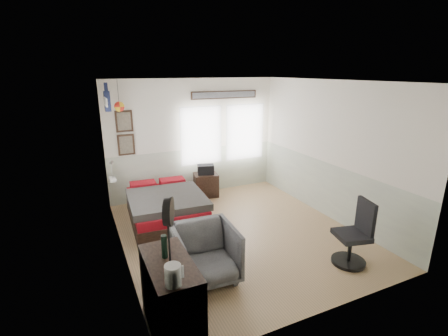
{
  "coord_description": "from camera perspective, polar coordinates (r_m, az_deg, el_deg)",
  "views": [
    {
      "loc": [
        -2.47,
        -4.75,
        2.87
      ],
      "look_at": [
        -0.1,
        0.4,
        1.15
      ],
      "focal_mm": 26.0,
      "sensor_mm": 36.0,
      "label": 1
    }
  ],
  "objects": [
    {
      "name": "armchair",
      "position": [
        4.72,
        -3.28,
        -14.77
      ],
      "size": [
        0.89,
        0.92,
        0.79
      ],
      "primitive_type": "imported",
      "rotation": [
        0.0,
        0.0,
        -0.06
      ],
      "color": "slate",
      "rests_on": "ground_plane"
    },
    {
      "name": "room_shell",
      "position": [
        5.63,
        1.11,
        3.96
      ],
      "size": [
        4.02,
        4.52,
        2.71
      ],
      "color": "white",
      "rests_on": "ground_plane"
    },
    {
      "name": "nightstand",
      "position": [
        7.67,
        -3.19,
        -2.98
      ],
      "size": [
        0.61,
        0.53,
        0.54
      ],
      "primitive_type": "cube",
      "rotation": [
        0.0,
        0.0,
        -0.19
      ],
      "color": "black",
      "rests_on": "ground_plane"
    },
    {
      "name": "black_bag",
      "position": [
        7.55,
        -3.23,
        -0.26
      ],
      "size": [
        0.43,
        0.34,
        0.22
      ],
      "primitive_type": "cube",
      "rotation": [
        0.0,
        0.0,
        -0.29
      ],
      "color": "black",
      "rests_on": "nightstand"
    },
    {
      "name": "stand_fan",
      "position": [
        3.36,
        -9.74,
        -7.76
      ],
      "size": [
        0.2,
        0.29,
        0.75
      ],
      "rotation": [
        0.0,
        0.0,
        -0.43
      ],
      "color": "black",
      "rests_on": "dresser"
    },
    {
      "name": "dresser",
      "position": [
        3.92,
        -9.28,
        -21.53
      ],
      "size": [
        0.48,
        1.0,
        0.9
      ],
      "primitive_type": "cube",
      "color": "black",
      "rests_on": "ground_plane"
    },
    {
      "name": "wall_decor",
      "position": [
        6.89,
        -13.32,
        10.0
      ],
      "size": [
        3.55,
        1.32,
        1.44
      ],
      "color": "#362518",
      "rests_on": "room_shell"
    },
    {
      "name": "bottle",
      "position": [
        3.67,
        -10.45,
        -13.43
      ],
      "size": [
        0.07,
        0.07,
        0.27
      ],
      "primitive_type": "cylinder",
      "color": "black",
      "rests_on": "dresser"
    },
    {
      "name": "task_chair",
      "position": [
        5.41,
        21.97,
        -11.4
      ],
      "size": [
        0.55,
        0.55,
        1.03
      ],
      "rotation": [
        0.0,
        0.0,
        -0.23
      ],
      "color": "black",
      "rests_on": "ground_plane"
    },
    {
      "name": "bed",
      "position": [
        6.48,
        -10.21,
        -6.84
      ],
      "size": [
        1.46,
        1.97,
        0.6
      ],
      "rotation": [
        0.0,
        0.0,
        -0.06
      ],
      "color": "black",
      "rests_on": "ground_plane"
    },
    {
      "name": "kettle",
      "position": [
        3.26,
        -8.94,
        -18.11
      ],
      "size": [
        0.19,
        0.16,
        0.21
      ],
      "rotation": [
        0.0,
        0.0,
        0.14
      ],
      "color": "silver",
      "rests_on": "dresser"
    },
    {
      "name": "ground_plane",
      "position": [
        6.08,
        2.48,
        -11.38
      ],
      "size": [
        4.0,
        4.5,
        0.01
      ],
      "primitive_type": "cube",
      "color": "#9C7B54"
    }
  ]
}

